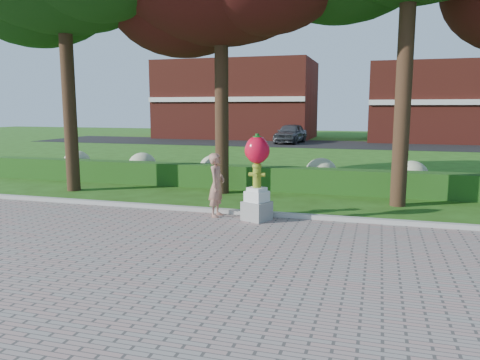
# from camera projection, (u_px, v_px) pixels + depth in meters

# --- Properties ---
(ground) EXTENTS (100.00, 100.00, 0.00)m
(ground) POSITION_uv_depth(u_px,v_px,m) (220.00, 250.00, 9.23)
(ground) COLOR #274D13
(ground) RESTS_ON ground
(walkway) EXTENTS (40.00, 14.00, 0.04)m
(walkway) POSITION_uv_depth(u_px,v_px,m) (109.00, 348.00, 5.44)
(walkway) COLOR gray
(walkway) RESTS_ON ground
(curb) EXTENTS (40.00, 0.18, 0.15)m
(curb) POSITION_uv_depth(u_px,v_px,m) (258.00, 214.00, 12.06)
(curb) COLOR #ADADA5
(curb) RESTS_ON ground
(lawn_hedge) EXTENTS (24.00, 0.70, 0.80)m
(lawn_hedge) POSITION_uv_depth(u_px,v_px,m) (288.00, 179.00, 15.80)
(lawn_hedge) COLOR #254F16
(lawn_hedge) RESTS_ON ground
(hydrangea_row) EXTENTS (20.10, 1.10, 0.99)m
(hydrangea_row) POSITION_uv_depth(u_px,v_px,m) (309.00, 172.00, 16.56)
(hydrangea_row) COLOR beige
(hydrangea_row) RESTS_ON ground
(street) EXTENTS (50.00, 8.00, 0.02)m
(street) POSITION_uv_depth(u_px,v_px,m) (339.00, 144.00, 35.75)
(street) COLOR black
(street) RESTS_ON ground
(building_left) EXTENTS (14.00, 8.00, 7.00)m
(building_left) POSITION_uv_depth(u_px,v_px,m) (237.00, 100.00, 43.72)
(building_left) COLOR maroon
(building_left) RESTS_ON ground
(building_right) EXTENTS (12.00, 8.00, 6.40)m
(building_right) POSITION_uv_depth(u_px,v_px,m) (445.00, 103.00, 38.69)
(building_right) COLOR maroon
(building_right) RESTS_ON ground
(hydrant_sculpture) EXTENTS (0.76, 0.76, 2.13)m
(hydrant_sculpture) POSITION_uv_depth(u_px,v_px,m) (257.00, 175.00, 11.40)
(hydrant_sculpture) COLOR gray
(hydrant_sculpture) RESTS_ON walkway
(woman) EXTENTS (0.39, 0.59, 1.62)m
(woman) POSITION_uv_depth(u_px,v_px,m) (217.00, 185.00, 11.84)
(woman) COLOR #A4705E
(woman) RESTS_ON walkway
(parked_car) EXTENTS (2.23, 4.69, 1.55)m
(parked_car) POSITION_uv_depth(u_px,v_px,m) (290.00, 133.00, 36.97)
(parked_car) COLOR #3F4146
(parked_car) RESTS_ON street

